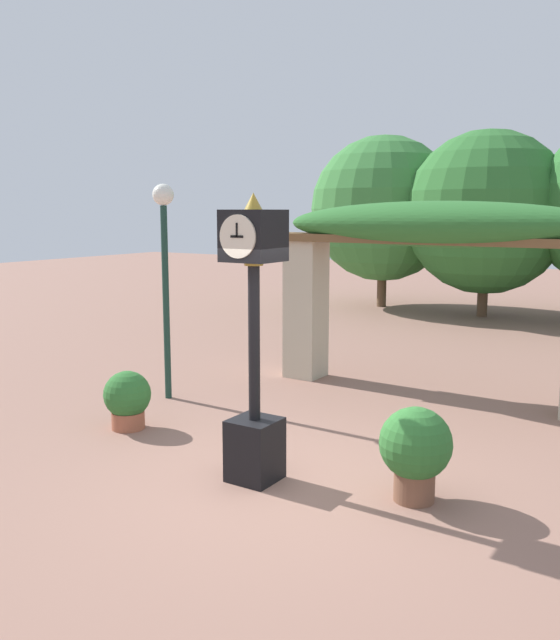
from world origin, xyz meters
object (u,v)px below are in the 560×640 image
Objects in this scene: potted_plant_near_left at (415,449)px; potted_plant_near_right at (127,398)px; lamp_post at (165,247)px; pedestal_clock at (254,345)px.

potted_plant_near_right is (-4.06, 0.09, -0.13)m from potted_plant_near_left.
lamp_post is (-0.57, 1.42, 1.92)m from potted_plant_near_right.
potted_plant_near_left is at bearing 14.37° from pedestal_clock.
lamp_post reaches higher than potted_plant_near_right.
lamp_post is (-4.63, 1.51, 1.79)m from potted_plant_near_left.
pedestal_clock is at bearing -165.63° from potted_plant_near_left.
pedestal_clock is 0.93× the size of lamp_post.
potted_plant_near_left is 5.19m from lamp_post.
potted_plant_near_right is 2.45m from lamp_post.
potted_plant_near_left reaches higher than potted_plant_near_right.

